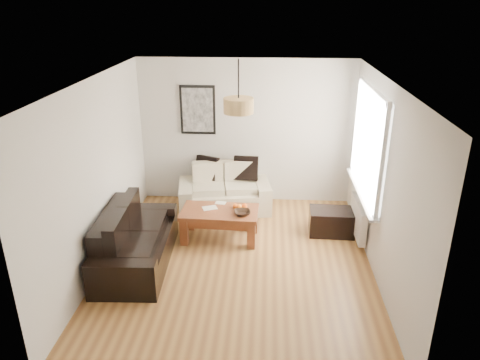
# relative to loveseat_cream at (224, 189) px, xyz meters

# --- Properties ---
(floor) EXTENTS (4.50, 4.50, 0.00)m
(floor) POSITION_rel_loveseat_cream_xyz_m (0.35, -1.78, -0.39)
(floor) COLOR brown
(floor) RESTS_ON ground
(ceiling) EXTENTS (3.80, 4.50, 0.00)m
(ceiling) POSITION_rel_loveseat_cream_xyz_m (0.35, -1.78, 2.21)
(ceiling) COLOR white
(ceiling) RESTS_ON floor
(wall_back) EXTENTS (3.80, 0.04, 2.60)m
(wall_back) POSITION_rel_loveseat_cream_xyz_m (0.35, 0.47, 0.91)
(wall_back) COLOR silver
(wall_back) RESTS_ON floor
(wall_front) EXTENTS (3.80, 0.04, 2.60)m
(wall_front) POSITION_rel_loveseat_cream_xyz_m (0.35, -4.03, 0.91)
(wall_front) COLOR silver
(wall_front) RESTS_ON floor
(wall_left) EXTENTS (0.04, 4.50, 2.60)m
(wall_left) POSITION_rel_loveseat_cream_xyz_m (-1.55, -1.78, 0.91)
(wall_left) COLOR silver
(wall_left) RESTS_ON floor
(wall_right) EXTENTS (0.04, 4.50, 2.60)m
(wall_right) POSITION_rel_loveseat_cream_xyz_m (2.25, -1.78, 0.91)
(wall_right) COLOR silver
(wall_right) RESTS_ON floor
(window_bay) EXTENTS (0.14, 1.90, 1.60)m
(window_bay) POSITION_rel_loveseat_cream_xyz_m (2.21, -0.98, 1.21)
(window_bay) COLOR white
(window_bay) RESTS_ON wall_right
(radiator) EXTENTS (0.10, 0.90, 0.52)m
(radiator) POSITION_rel_loveseat_cream_xyz_m (2.17, -0.98, -0.01)
(radiator) COLOR white
(radiator) RESTS_ON wall_right
(poster) EXTENTS (0.62, 0.04, 0.87)m
(poster) POSITION_rel_loveseat_cream_xyz_m (-0.50, 0.44, 1.31)
(poster) COLOR black
(poster) RESTS_ON wall_back
(pendant_shade) EXTENTS (0.40, 0.40, 0.20)m
(pendant_shade) POSITION_rel_loveseat_cream_xyz_m (0.35, -1.48, 1.84)
(pendant_shade) COLOR tan
(pendant_shade) RESTS_ON ceiling
(loveseat_cream) EXTENTS (1.71, 1.11, 0.79)m
(loveseat_cream) POSITION_rel_loveseat_cream_xyz_m (0.00, 0.00, 0.00)
(loveseat_cream) COLOR #B9AD95
(loveseat_cream) RESTS_ON floor
(sofa_leather) EXTENTS (0.98, 1.88, 0.80)m
(sofa_leather) POSITION_rel_loveseat_cream_xyz_m (-1.08, -1.85, 0.00)
(sofa_leather) COLOR black
(sofa_leather) RESTS_ON floor
(coffee_table) EXTENTS (1.21, 0.69, 0.48)m
(coffee_table) POSITION_rel_loveseat_cream_xyz_m (0.03, -1.06, -0.15)
(coffee_table) COLOR brown
(coffee_table) RESTS_ON floor
(ottoman) EXTENTS (0.72, 0.48, 0.41)m
(ottoman) POSITION_rel_loveseat_cream_xyz_m (1.80, -0.79, -0.19)
(ottoman) COLOR black
(ottoman) RESTS_ON floor
(cushion_left) EXTENTS (0.43, 0.28, 0.41)m
(cushion_left) POSITION_rel_loveseat_cream_xyz_m (-0.33, 0.19, 0.32)
(cushion_left) COLOR black
(cushion_left) RESTS_ON loveseat_cream
(cushion_right) EXTENTS (0.44, 0.16, 0.43)m
(cushion_right) POSITION_rel_loveseat_cream_xyz_m (0.37, 0.19, 0.32)
(cushion_right) COLOR black
(cushion_right) RESTS_ON loveseat_cream
(fruit_bowl) EXTENTS (0.28, 0.28, 0.06)m
(fruit_bowl) POSITION_rel_loveseat_cream_xyz_m (0.39, -1.18, 0.12)
(fruit_bowl) COLOR black
(fruit_bowl) RESTS_ON coffee_table
(orange_a) EXTENTS (0.09, 0.09, 0.08)m
(orange_a) POSITION_rel_loveseat_cream_xyz_m (0.33, -0.99, 0.13)
(orange_a) COLOR orange
(orange_a) RESTS_ON fruit_bowl
(orange_b) EXTENTS (0.10, 0.10, 0.08)m
(orange_b) POSITION_rel_loveseat_cream_xyz_m (0.41, -0.97, 0.13)
(orange_b) COLOR orange
(orange_b) RESTS_ON fruit_bowl
(orange_c) EXTENTS (0.08, 0.08, 0.08)m
(orange_c) POSITION_rel_loveseat_cream_xyz_m (0.27, -0.98, 0.13)
(orange_c) COLOR orange
(orange_c) RESTS_ON fruit_bowl
(papers) EXTENTS (0.26, 0.23, 0.01)m
(papers) POSITION_rel_loveseat_cream_xyz_m (-0.13, -0.99, 0.09)
(papers) COLOR silver
(papers) RESTS_ON coffee_table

